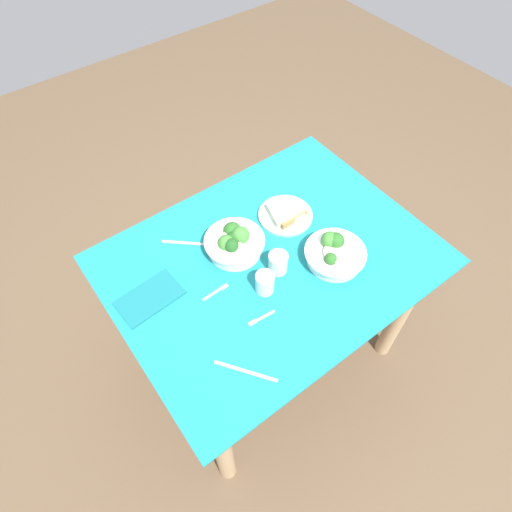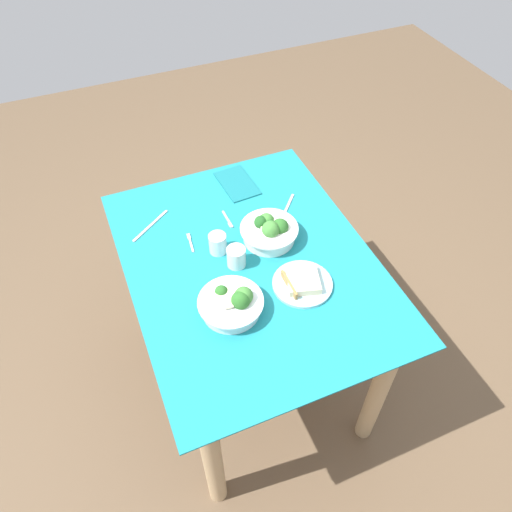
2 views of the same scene
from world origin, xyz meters
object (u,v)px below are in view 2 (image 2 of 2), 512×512
object	(u,v)px
table_knife_left	(151,226)
napkin_folded_upper	(237,183)
water_glass_center	(236,257)
water_glass_side	(218,243)
fork_by_near_bowl	(190,242)
table_knife_right	(286,209)
fork_by_far_bowl	(228,220)
broccoli_bowl_far	(270,231)
broccoli_bowl_near	(232,303)
bread_side_plate	(302,282)

from	to	relation	value
table_knife_left	napkin_folded_upper	bearing A→B (deg)	-20.77
water_glass_center	water_glass_side	bearing A→B (deg)	-155.83
fork_by_near_bowl	table_knife_right	distance (m)	0.41
fork_by_far_bowl	table_knife_left	xyz separation A→B (m)	(-0.09, -0.29, -0.00)
fork_by_far_bowl	table_knife_left	distance (m)	0.30
fork_by_far_bowl	table_knife_left	world-z (taller)	same
table_knife_left	table_knife_right	bearing A→B (deg)	-48.05
broccoli_bowl_far	broccoli_bowl_near	bearing A→B (deg)	-43.65
bread_side_plate	table_knife_left	xyz separation A→B (m)	(-0.49, -0.41, -0.01)
broccoli_bowl_near	table_knife_right	world-z (taller)	broccoli_bowl_near
broccoli_bowl_near	table_knife_left	distance (m)	0.52
water_glass_side	water_glass_center	bearing A→B (deg)	24.17
broccoli_bowl_near	table_knife_left	bearing A→B (deg)	-162.82
bread_side_plate	fork_by_near_bowl	xyz separation A→B (m)	(-0.35, -0.30, -0.01)
broccoli_bowl_far	napkin_folded_upper	world-z (taller)	broccoli_bowl_far
fork_by_near_bowl	table_knife_left	distance (m)	0.19
broccoli_bowl_far	water_glass_center	world-z (taller)	broccoli_bowl_far
water_glass_side	napkin_folded_upper	xyz separation A→B (m)	(-0.33, 0.20, -0.04)
fork_by_far_bowl	table_knife_right	world-z (taller)	same
bread_side_plate	table_knife_left	world-z (taller)	bread_side_plate
broccoli_bowl_near	fork_by_near_bowl	distance (m)	0.36
water_glass_center	fork_by_near_bowl	bearing A→B (deg)	-144.03
table_knife_left	table_knife_right	distance (m)	0.54
broccoli_bowl_near	water_glass_side	world-z (taller)	broccoli_bowl_near
water_glass_center	fork_by_near_bowl	distance (m)	0.21
water_glass_side	table_knife_left	xyz separation A→B (m)	(-0.23, -0.20, -0.04)
napkin_folded_upper	water_glass_center	bearing A→B (deg)	-21.29
table_knife_left	napkin_folded_upper	xyz separation A→B (m)	(-0.11, 0.40, 0.00)
bread_side_plate	table_knife_right	world-z (taller)	bread_side_plate
fork_by_near_bowl	napkin_folded_upper	world-z (taller)	napkin_folded_upper
broccoli_bowl_far	table_knife_left	size ratio (longest dim) A/B	1.08
bread_side_plate	table_knife_left	size ratio (longest dim) A/B	1.04
bread_side_plate	fork_by_far_bowl	bearing A→B (deg)	-162.92
water_glass_center	water_glass_side	xyz separation A→B (m)	(-0.09, -0.04, 0.00)
bread_side_plate	broccoli_bowl_far	bearing A→B (deg)	-176.73
broccoli_bowl_far	fork_by_far_bowl	bearing A→B (deg)	-144.43
water_glass_side	table_knife_right	size ratio (longest dim) A/B	0.42
fork_by_far_bowl	table_knife_right	xyz separation A→B (m)	(0.03, 0.24, -0.00)
water_glass_center	fork_by_far_bowl	distance (m)	0.23
fork_by_far_bowl	broccoli_bowl_near	bearing A→B (deg)	-20.32
fork_by_far_bowl	bread_side_plate	bearing A→B (deg)	15.07
water_glass_center	fork_by_near_bowl	size ratio (longest dim) A/B	0.78
broccoli_bowl_far	table_knife_right	world-z (taller)	broccoli_bowl_far
bread_side_plate	fork_by_far_bowl	distance (m)	0.42
water_glass_center	table_knife_left	size ratio (longest dim) A/B	0.38
table_knife_right	fork_by_far_bowl	bearing A→B (deg)	125.21
bread_side_plate	napkin_folded_upper	bearing A→B (deg)	-178.90
fork_by_near_bowl	table_knife_right	bearing A→B (deg)	-80.01
fork_by_far_bowl	table_knife_right	distance (m)	0.24
broccoli_bowl_far	fork_by_far_bowl	xyz separation A→B (m)	(-0.15, -0.11, -0.04)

